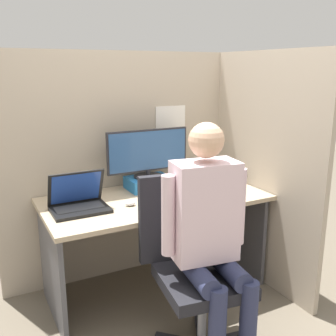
{
  "coord_description": "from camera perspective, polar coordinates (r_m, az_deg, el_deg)",
  "views": [
    {
      "loc": [
        -1.12,
        -1.96,
        1.58
      ],
      "look_at": [
        0.0,
        0.19,
        0.96
      ],
      "focal_mm": 42.0,
      "sensor_mm": 36.0,
      "label": 1
    }
  ],
  "objects": [
    {
      "name": "person",
      "position": [
        2.1,
        6.12,
        -8.68
      ],
      "size": [
        0.48,
        0.42,
        1.32
      ],
      "color": "#282D4C",
      "rests_on": "ground"
    },
    {
      "name": "desk",
      "position": [
        2.78,
        -1.84,
        -7.53
      ],
      "size": [
        1.53,
        0.74,
        0.71
      ],
      "color": "tan",
      "rests_on": "ground"
    },
    {
      "name": "cubicle_panel_right",
      "position": [
        3.04,
        12.26,
        0.12
      ],
      "size": [
        0.04,
        1.39,
        1.7
      ],
      "color": "tan",
      "rests_on": "ground"
    },
    {
      "name": "cubicle_panel_back",
      "position": [
        3.03,
        -5.12,
        0.4
      ],
      "size": [
        2.03,
        0.05,
        1.7
      ],
      "color": "tan",
      "rests_on": "ground"
    },
    {
      "name": "carrot_toy",
      "position": [
        2.68,
        5.06,
        -4.1
      ],
      "size": [
        0.04,
        0.15,
        0.04
      ],
      "color": "orange",
      "rests_on": "desk"
    },
    {
      "name": "ground_plane",
      "position": [
        2.75,
        1.87,
        -20.7
      ],
      "size": [
        12.0,
        12.0,
        0.0
      ],
      "primitive_type": "plane",
      "color": "#665B4C"
    },
    {
      "name": "stapler",
      "position": [
        3.07,
        9.67,
        -1.85
      ],
      "size": [
        0.04,
        0.17,
        0.05
      ],
      "color": "black",
      "rests_on": "desk"
    },
    {
      "name": "office_chair",
      "position": [
        2.3,
        3.44,
        -13.32
      ],
      "size": [
        0.54,
        0.59,
        0.99
      ],
      "color": "black",
      "rests_on": "ground"
    },
    {
      "name": "paper_box",
      "position": [
        2.91,
        -2.84,
        -2.15
      ],
      "size": [
        0.31,
        0.23,
        0.09
      ],
      "color": "#236BAD",
      "rests_on": "desk"
    },
    {
      "name": "laptop",
      "position": [
        2.53,
        -12.81,
        -4.94
      ],
      "size": [
        0.35,
        0.25,
        0.25
      ],
      "color": "black",
      "rests_on": "desk"
    },
    {
      "name": "monitor",
      "position": [
        2.85,
        -2.92,
        2.18
      ],
      "size": [
        0.62,
        0.22,
        0.35
      ],
      "color": "#232328",
      "rests_on": "paper_box"
    },
    {
      "name": "mouse",
      "position": [
        2.56,
        -5.52,
        -5.11
      ],
      "size": [
        0.07,
        0.05,
        0.03
      ],
      "color": "silver",
      "rests_on": "desk"
    }
  ]
}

